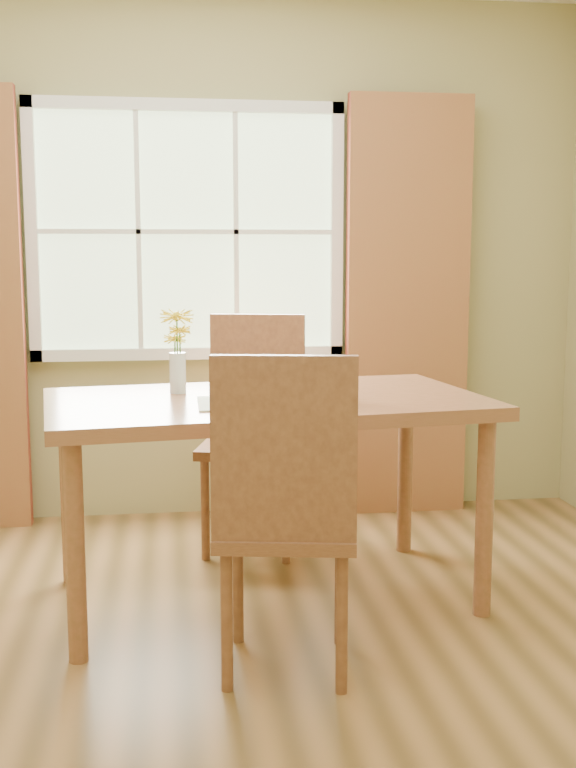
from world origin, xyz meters
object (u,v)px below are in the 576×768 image
Objects in this scene: croissant_sandwich at (252,383)px; dining_table at (266,418)px; chair_far at (255,420)px; flower_vase at (177,343)px; chair_near at (285,504)px; water_glass at (335,383)px.

dining_table is at bearing 69.75° from croissant_sandwich.
chair_far is 3.24× the size of flower_vase.
chair_far is (0.02, 0.71, -0.14)m from dining_table.
chair_near reaches higher than dining_table.
croissant_sandwich is 0.33m from water_glass.
flower_vase is (-0.28, 0.28, 0.13)m from croissant_sandwich.
water_glass is at bearing -22.05° from flower_vase.
chair_far reaches higher than dining_table.
chair_near is (-0.02, -0.71, -0.15)m from dining_table.
croissant_sandwich is 0.42m from flower_vase.
chair_near is 3.20× the size of flower_vase.
dining_table is 0.31m from water_glass.
water_glass is (0.33, 0.04, -0.01)m from croissant_sandwich.
flower_vase is (-0.33, 0.87, 0.44)m from chair_near.
croissant_sandwich is at bearing -81.47° from chair_far.
water_glass is at bearing 76.28° from chair_near.
chair_far reaches higher than water_glass.
chair_near is 1.02m from flower_vase.
croissant_sandwich reaches higher than dining_table.
chair_far is 0.90m from croissant_sandwich.
chair_near is 8.16× the size of water_glass.
croissant_sandwich is 0.52× the size of flower_vase.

